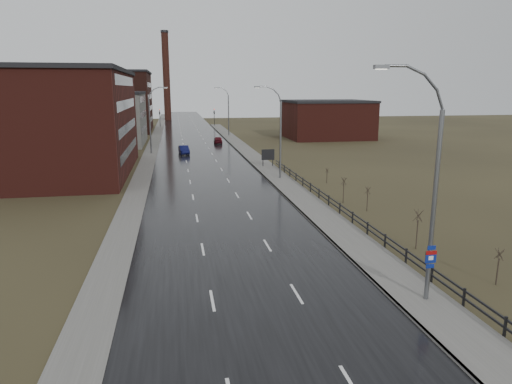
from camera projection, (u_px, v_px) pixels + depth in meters
name	position (u px, v px, depth m)	size (l,w,h in m)	color
ground	(270.00, 337.00, 20.65)	(320.00, 320.00, 0.00)	#2D2819
road	(199.00, 154.00, 78.25)	(14.00, 300.00, 0.06)	black
sidewalk_right	(280.00, 180.00, 55.71)	(3.20, 180.00, 0.18)	#595651
curb_right	(268.00, 181.00, 55.45)	(0.16, 180.00, 0.18)	slate
sidewalk_left	(150.00, 155.00, 76.84)	(2.40, 260.00, 0.12)	#595651
warehouse_near	(40.00, 122.00, 58.77)	(22.44, 28.56, 13.50)	#471914
warehouse_mid	(103.00, 118.00, 91.30)	(16.32, 20.40, 10.50)	slate
warehouse_far	(99.00, 102.00, 118.70)	(26.52, 24.48, 15.50)	#331611
building_right	(327.00, 119.00, 103.63)	(18.36, 16.32, 8.50)	#471914
smokestack	(166.00, 76.00, 160.22)	(2.70, 2.70, 30.70)	#331611
streetlight_main	(429.00, 190.00, 22.68)	(3.91, 0.29, 12.11)	slate
streetlight_right_mid	(278.00, 132.00, 55.38)	(3.36, 0.28, 11.35)	slate
streetlight_left	(152.00, 120.00, 77.57)	(3.36, 0.28, 11.35)	slate
streetlight_right_far	(227.00, 111.00, 107.23)	(3.36, 0.28, 11.35)	slate
guardrail	(343.00, 209.00, 39.84)	(0.10, 53.05, 1.10)	black
shrub_b	(498.00, 266.00, 25.91)	(0.52, 0.54, 2.17)	#382D23
shrub_c	(417.00, 228.00, 31.69)	(0.67, 0.70, 2.83)	#382D23
shrub_d	(367.00, 198.00, 41.64)	(0.55, 0.57, 2.30)	#382D23
shrub_e	(344.00, 189.00, 44.72)	(0.60, 0.63, 2.54)	#382D23
shrub_f	(327.00, 175.00, 54.23)	(0.43, 0.45, 1.78)	#382D23
billboard	(268.00, 155.00, 65.08)	(1.88, 0.17, 2.58)	black
traffic_light_left	(160.00, 111.00, 133.48)	(0.58, 2.73, 5.30)	black
traffic_light_right	(214.00, 111.00, 136.22)	(0.58, 2.73, 5.30)	black
car_near	(184.00, 150.00, 78.19)	(1.52, 4.35, 1.43)	#0D0F41
car_far	(218.00, 140.00, 93.49)	(1.72, 4.27, 1.45)	#440B13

